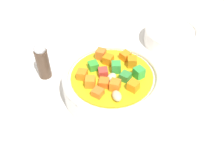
% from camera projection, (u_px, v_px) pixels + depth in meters
% --- Properties ---
extents(ground_plane, '(1.40, 1.40, 0.02)m').
position_uv_depth(ground_plane, '(112.00, 97.00, 0.53)').
color(ground_plane, silver).
extents(soup_bowl_main, '(0.18, 0.18, 0.07)m').
position_uv_depth(soup_bowl_main, '(112.00, 83.00, 0.51)').
color(soup_bowl_main, white).
rests_on(soup_bowl_main, ground_plane).
extents(spoon, '(0.19, 0.05, 0.01)m').
position_uv_depth(spoon, '(94.00, 158.00, 0.42)').
color(spoon, silver).
rests_on(spoon, ground_plane).
extents(side_bowl_small, '(0.12, 0.12, 0.04)m').
position_uv_depth(side_bowl_small, '(171.00, 35.00, 0.63)').
color(side_bowl_small, white).
rests_on(side_bowl_small, ground_plane).
extents(pepper_shaker, '(0.03, 0.03, 0.08)m').
position_uv_depth(pepper_shaker, '(42.00, 60.00, 0.53)').
color(pepper_shaker, '#4C3828').
rests_on(pepper_shaker, ground_plane).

